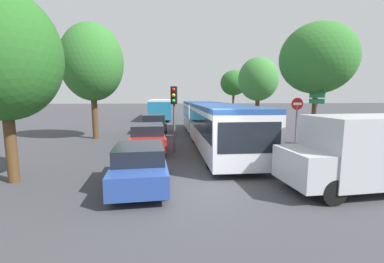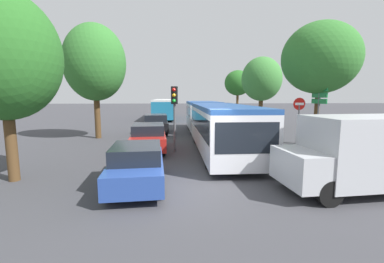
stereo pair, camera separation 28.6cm
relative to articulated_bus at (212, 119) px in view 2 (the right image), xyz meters
name	(u,v)px [view 2 (the right image)]	position (x,y,z in m)	size (l,w,h in m)	color
ground_plane	(196,188)	(-1.79, -8.75, -1.42)	(200.00, 200.00, 0.00)	#3D3D42
articulated_bus	(212,119)	(0.00, 0.00, 0.00)	(2.59, 16.60, 2.46)	silver
city_bus_rear	(164,107)	(-3.62, 17.66, 0.02)	(2.60, 11.60, 2.50)	teal
queued_car_blue	(137,165)	(-3.69, -8.29, -0.74)	(1.90, 3.99, 1.35)	#284799
queued_car_red	(149,137)	(-3.83, -2.83, -0.69)	(2.02, 4.25, 1.44)	#B21E19
queued_car_black	(156,124)	(-3.87, 3.84, -0.66)	(2.10, 4.41, 1.49)	black
white_van	(369,152)	(3.38, -9.35, -0.18)	(5.13, 2.31, 2.31)	#B7BABF
traffic_light	(174,104)	(-2.43, -3.20, 1.08)	(0.36, 0.38, 3.40)	#56595E
no_entry_sign	(299,114)	(4.69, -2.32, 0.46)	(0.70, 0.08, 2.82)	#56595E
direction_sign_post	(319,102)	(5.81, -2.38, 1.15)	(0.12, 1.40, 3.60)	#56595E
tree_left_near	(3,56)	(-8.01, -7.50, 2.76)	(3.60, 3.60, 6.30)	#51381E
tree_left_mid	(95,63)	(-7.74, 1.67, 3.72)	(4.12, 4.12, 7.72)	#51381E
tree_right_near	(320,58)	(5.96, -1.97, 3.64)	(4.31, 4.31, 7.11)	#51381E
tree_right_mid	(262,80)	(5.85, 7.31, 2.97)	(3.73, 3.73, 6.54)	#51381E
tree_right_far	(238,84)	(6.57, 19.07, 3.23)	(3.67, 3.67, 6.49)	#51381E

